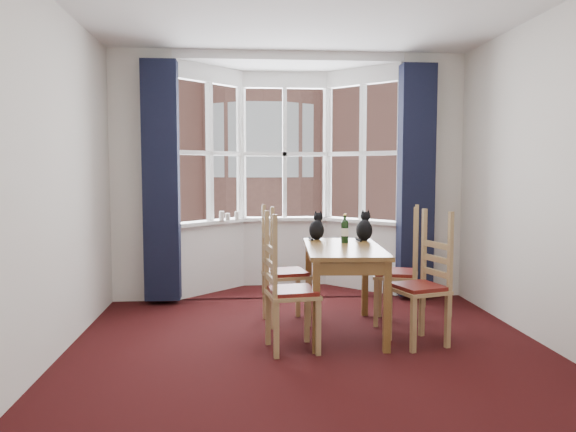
{
  "coord_description": "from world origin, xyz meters",
  "views": [
    {
      "loc": [
        -0.54,
        -4.14,
        1.49
      ],
      "look_at": [
        -0.12,
        1.05,
        1.05
      ],
      "focal_mm": 35.0,
      "sensor_mm": 36.0,
      "label": 1
    }
  ],
  "objects": [
    {
      "name": "floor",
      "position": [
        0.0,
        0.0,
        0.0
      ],
      "size": [
        4.5,
        4.5,
        0.0
      ],
      "primitive_type": "plane",
      "color": "black",
      "rests_on": "ground"
    },
    {
      "name": "curtain_left",
      "position": [
        -1.42,
        2.07,
        1.35
      ],
      "size": [
        0.38,
        0.22,
        2.6
      ],
      "primitive_type": "cube",
      "color": "black",
      "rests_on": "floor"
    },
    {
      "name": "wine_bottle",
      "position": [
        0.43,
        1.08,
        0.91
      ],
      "size": [
        0.07,
        0.07,
        0.28
      ],
      "color": "black",
      "rests_on": "dining_table"
    },
    {
      "name": "curtain_right",
      "position": [
        1.42,
        2.07,
        1.35
      ],
      "size": [
        0.38,
        0.22,
        2.6
      ],
      "primitive_type": "cube",
      "color": "black",
      "rests_on": "floor"
    },
    {
      "name": "wall_back_pier_left",
      "position": [
        -1.65,
        2.25,
        1.4
      ],
      "size": [
        0.7,
        0.12,
        2.8
      ],
      "primitive_type": "cube",
      "color": "silver",
      "rests_on": "floor"
    },
    {
      "name": "bay_window",
      "position": [
        0.0,
        2.75,
        1.4
      ],
      "size": [
        2.76,
        0.94,
        2.8
      ],
      "color": "white",
      "rests_on": "floor"
    },
    {
      "name": "wall_right",
      "position": [
        2.0,
        0.0,
        1.4
      ],
      "size": [
        0.0,
        4.5,
        4.5
      ],
      "primitive_type": "plane",
      "rotation": [
        1.57,
        0.0,
        -1.57
      ],
      "color": "silver",
      "rests_on": "floor"
    },
    {
      "name": "tenement_building",
      "position": [
        0.0,
        14.01,
        1.6
      ],
      "size": [
        18.4,
        7.8,
        15.2
      ],
      "color": "#8E5749",
      "rests_on": "street"
    },
    {
      "name": "chair_right_near",
      "position": [
        1.03,
        0.45,
        0.47
      ],
      "size": [
        0.51,
        0.52,
        0.92
      ],
      "color": "#9F7E4D",
      "rests_on": "floor"
    },
    {
      "name": "dining_table",
      "position": [
        0.37,
        0.83,
        0.67
      ],
      "size": [
        0.75,
        1.3,
        0.79
      ],
      "color": "brown",
      "rests_on": "floor"
    },
    {
      "name": "candle_tall",
      "position": [
        -0.79,
        2.6,
        0.93
      ],
      "size": [
        0.06,
        0.06,
        0.11
      ],
      "primitive_type": "cylinder",
      "color": "white",
      "rests_on": "bay_window"
    },
    {
      "name": "street",
      "position": [
        0.0,
        32.25,
        -6.0
      ],
      "size": [
        80.0,
        80.0,
        0.0
      ],
      "primitive_type": "plane",
      "color": "#333335",
      "rests_on": "ground"
    },
    {
      "name": "chair_left_near",
      "position": [
        -0.23,
        0.34,
        0.47
      ],
      "size": [
        0.45,
        0.47,
        0.92
      ],
      "color": "#9F7E4D",
      "rests_on": "floor"
    },
    {
      "name": "wall_back_pier_right",
      "position": [
        1.65,
        2.25,
        1.4
      ],
      "size": [
        0.7,
        0.12,
        2.8
      ],
      "primitive_type": "cube",
      "color": "silver",
      "rests_on": "floor"
    },
    {
      "name": "chair_left_far",
      "position": [
        -0.21,
        1.17,
        0.47
      ],
      "size": [
        0.47,
        0.48,
        0.92
      ],
      "color": "#9F7E4D",
      "rests_on": "floor"
    },
    {
      "name": "candle_extra",
      "position": [
        -0.61,
        2.65,
        0.92
      ],
      "size": [
        0.05,
        0.05,
        0.1
      ],
      "primitive_type": "cylinder",
      "color": "white",
      "rests_on": "bay_window"
    },
    {
      "name": "candle_short",
      "position": [
        -0.72,
        2.63,
        0.91
      ],
      "size": [
        0.06,
        0.06,
        0.09
      ],
      "primitive_type": "cylinder",
      "color": "white",
      "rests_on": "bay_window"
    },
    {
      "name": "wall_left",
      "position": [
        -2.0,
        0.0,
        1.4
      ],
      "size": [
        0.0,
        4.5,
        4.5
      ],
      "primitive_type": "plane",
      "rotation": [
        1.57,
        0.0,
        1.57
      ],
      "color": "silver",
      "rests_on": "floor"
    },
    {
      "name": "cat_right",
      "position": [
        0.65,
        1.26,
        0.9
      ],
      "size": [
        0.22,
        0.26,
        0.31
      ],
      "color": "black",
      "rests_on": "dining_table"
    },
    {
      "name": "chair_right_far",
      "position": [
        1.02,
        1.05,
        0.47
      ],
      "size": [
        0.52,
        0.53,
        0.92
      ],
      "color": "#9F7E4D",
      "rests_on": "floor"
    },
    {
      "name": "cat_left",
      "position": [
        0.2,
        1.37,
        0.9
      ],
      "size": [
        0.21,
        0.24,
        0.29
      ],
      "color": "black",
      "rests_on": "dining_table"
    },
    {
      "name": "wall_near",
      "position": [
        0.0,
        -2.25,
        1.4
      ],
      "size": [
        4.0,
        0.0,
        4.0
      ],
      "primitive_type": "plane",
      "rotation": [
        -1.57,
        0.0,
        0.0
      ],
      "color": "silver",
      "rests_on": "floor"
    }
  ]
}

